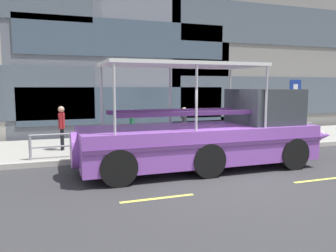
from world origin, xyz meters
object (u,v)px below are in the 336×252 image
object	(u,v)px
duck_tour_boat	(214,134)
pedestrian_near_bow	(243,118)
parking_sign	(294,99)
pedestrian_mid_right	(132,124)
pedestrian_near_stern	(62,124)
pedestrian_mid_left	(184,122)

from	to	relation	value
duck_tour_boat	pedestrian_near_bow	xyz separation A→B (m)	(3.39, 3.72, 0.11)
pedestrian_near_bow	parking_sign	bearing A→B (deg)	-25.41
duck_tour_boat	pedestrian_mid_right	xyz separation A→B (m)	(-1.83, 3.65, 0.02)
pedestrian_near_stern	pedestrian_near_bow	bearing A→B (deg)	-0.19
pedestrian_mid_right	pedestrian_near_stern	xyz separation A→B (m)	(-2.71, 0.09, 0.11)
parking_sign	pedestrian_mid_right	world-z (taller)	parking_sign
pedestrian_mid_right	pedestrian_near_stern	size ratio (longest dim) A/B	0.89
pedestrian_near_bow	pedestrian_mid_right	distance (m)	5.22
pedestrian_mid_left	pedestrian_near_stern	size ratio (longest dim) A/B	0.93
pedestrian_near_stern	pedestrian_mid_right	bearing A→B (deg)	-1.89
pedestrian_near_stern	duck_tour_boat	bearing A→B (deg)	-39.53
parking_sign	pedestrian_mid_left	size ratio (longest dim) A/B	1.74
pedestrian_mid_right	pedestrian_near_bow	bearing A→B (deg)	0.70
duck_tour_boat	pedestrian_near_bow	distance (m)	5.03
pedestrian_near_bow	pedestrian_near_stern	world-z (taller)	pedestrian_near_stern
pedestrian_mid_left	pedestrian_near_stern	xyz separation A→B (m)	(-4.85, 0.44, 0.07)
pedestrian_mid_left	duck_tour_boat	bearing A→B (deg)	-95.48
pedestrian_near_bow	pedestrian_near_stern	distance (m)	7.93
pedestrian_mid_left	parking_sign	bearing A→B (deg)	-6.12
duck_tour_boat	pedestrian_near_stern	distance (m)	5.88
pedestrian_mid_right	duck_tour_boat	bearing A→B (deg)	-63.41
duck_tour_boat	pedestrian_mid_left	size ratio (longest dim) A/B	5.92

